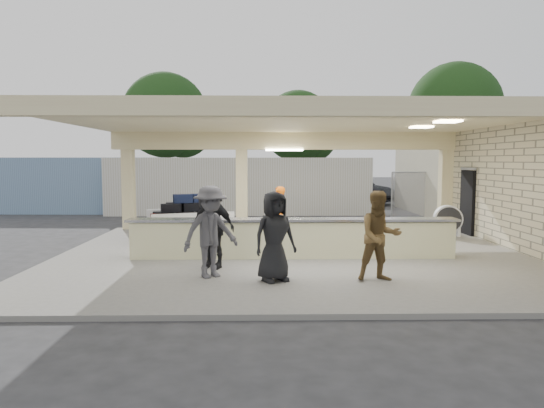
{
  "coord_description": "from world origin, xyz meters",
  "views": [
    {
      "loc": [
        -0.74,
        -12.44,
        2.52
      ],
      "look_at": [
        -0.49,
        1.0,
        1.31
      ],
      "focal_mm": 32.0,
      "sensor_mm": 36.0,
      "label": 1
    }
  ],
  "objects_px": {
    "passenger_c": "(210,232)",
    "car_white_b": "(519,193)",
    "luggage_cart": "(189,216)",
    "passenger_b": "(212,227)",
    "baggage_handler": "(278,215)",
    "car_dark": "(354,190)",
    "passenger_d": "(275,236)",
    "container_blue": "(66,185)",
    "baggage_counter": "(293,238)",
    "passenger_a": "(380,236)",
    "drum_fan": "(448,219)",
    "container_white": "(240,186)",
    "car_white_a": "(455,192)"
  },
  "relations": [
    {
      "from": "passenger_c",
      "to": "car_white_b",
      "type": "height_order",
      "value": "passenger_c"
    },
    {
      "from": "luggage_cart",
      "to": "passenger_b",
      "type": "bearing_deg",
      "value": -91.5
    },
    {
      "from": "baggage_handler",
      "to": "car_dark",
      "type": "xyz_separation_m",
      "value": [
        4.89,
        14.21,
        -0.16
      ]
    },
    {
      "from": "passenger_d",
      "to": "car_dark",
      "type": "bearing_deg",
      "value": 48.74
    },
    {
      "from": "car_white_b",
      "to": "container_blue",
      "type": "xyz_separation_m",
      "value": [
        -23.39,
        -1.91,
        0.55
      ]
    },
    {
      "from": "luggage_cart",
      "to": "passenger_c",
      "type": "distance_m",
      "value": 4.81
    },
    {
      "from": "baggage_counter",
      "to": "container_blue",
      "type": "relative_size",
      "value": 0.8
    },
    {
      "from": "passenger_b",
      "to": "passenger_a",
      "type": "bearing_deg",
      "value": 3.38
    },
    {
      "from": "baggage_handler",
      "to": "passenger_a",
      "type": "relative_size",
      "value": 0.91
    },
    {
      "from": "passenger_b",
      "to": "car_white_b",
      "type": "distance_m",
      "value": 21.06
    },
    {
      "from": "drum_fan",
      "to": "passenger_d",
      "type": "xyz_separation_m",
      "value": [
        -5.71,
        -5.74,
        0.38
      ]
    },
    {
      "from": "car_dark",
      "to": "container_white",
      "type": "bearing_deg",
      "value": 170.52
    },
    {
      "from": "container_blue",
      "to": "car_dark",
      "type": "bearing_deg",
      "value": 19.05
    },
    {
      "from": "car_white_b",
      "to": "container_blue",
      "type": "distance_m",
      "value": 23.47
    },
    {
      "from": "drum_fan",
      "to": "car_white_b",
      "type": "distance_m",
      "value": 12.99
    },
    {
      "from": "passenger_a",
      "to": "car_white_b",
      "type": "xyz_separation_m",
      "value": [
        11.41,
        16.16,
        -0.23
      ]
    },
    {
      "from": "luggage_cart",
      "to": "passenger_c",
      "type": "height_order",
      "value": "passenger_c"
    },
    {
      "from": "luggage_cart",
      "to": "passenger_c",
      "type": "relative_size",
      "value": 1.44
    },
    {
      "from": "passenger_c",
      "to": "passenger_b",
      "type": "bearing_deg",
      "value": 58.91
    },
    {
      "from": "car_white_a",
      "to": "container_white",
      "type": "bearing_deg",
      "value": 116.42
    },
    {
      "from": "car_white_b",
      "to": "baggage_counter",
      "type": "bearing_deg",
      "value": 138.18
    },
    {
      "from": "passenger_c",
      "to": "drum_fan",
      "type": "bearing_deg",
      "value": 3.06
    },
    {
      "from": "drum_fan",
      "to": "baggage_handler",
      "type": "relative_size",
      "value": 0.59
    },
    {
      "from": "car_white_a",
      "to": "passenger_a",
      "type": "bearing_deg",
      "value": 166.9
    },
    {
      "from": "drum_fan",
      "to": "passenger_a",
      "type": "xyz_separation_m",
      "value": [
        -3.6,
        -5.78,
        0.38
      ]
    },
    {
      "from": "drum_fan",
      "to": "passenger_d",
      "type": "bearing_deg",
      "value": -126.89
    },
    {
      "from": "passenger_b",
      "to": "car_white_a",
      "type": "distance_m",
      "value": 18.83
    },
    {
      "from": "baggage_handler",
      "to": "car_dark",
      "type": "height_order",
      "value": "baggage_handler"
    },
    {
      "from": "car_white_b",
      "to": "car_white_a",
      "type": "bearing_deg",
      "value": 90.51
    },
    {
      "from": "baggage_counter",
      "to": "car_white_b",
      "type": "distance_m",
      "value": 18.95
    },
    {
      "from": "baggage_counter",
      "to": "luggage_cart",
      "type": "relative_size",
      "value": 2.99
    },
    {
      "from": "passenger_c",
      "to": "car_white_a",
      "type": "xyz_separation_m",
      "value": [
        11.39,
        15.86,
        -0.25
      ]
    },
    {
      "from": "luggage_cart",
      "to": "baggage_handler",
      "type": "xyz_separation_m",
      "value": [
        2.7,
        -0.46,
        0.08
      ]
    },
    {
      "from": "passenger_a",
      "to": "car_white_a",
      "type": "distance_m",
      "value": 18.07
    },
    {
      "from": "drum_fan",
      "to": "container_blue",
      "type": "xyz_separation_m",
      "value": [
        -15.58,
        8.47,
        0.7
      ]
    },
    {
      "from": "passenger_a",
      "to": "baggage_counter",
      "type": "bearing_deg",
      "value": 118.28
    },
    {
      "from": "passenger_a",
      "to": "passenger_b",
      "type": "height_order",
      "value": "passenger_b"
    },
    {
      "from": "drum_fan",
      "to": "car_dark",
      "type": "distance_m",
      "value": 13.0
    },
    {
      "from": "container_blue",
      "to": "container_white",
      "type": "bearing_deg",
      "value": -2.75
    },
    {
      "from": "drum_fan",
      "to": "passenger_c",
      "type": "xyz_separation_m",
      "value": [
        -7.03,
        -5.42,
        0.42
      ]
    },
    {
      "from": "car_white_a",
      "to": "container_white",
      "type": "height_order",
      "value": "container_white"
    },
    {
      "from": "car_white_a",
      "to": "car_dark",
      "type": "bearing_deg",
      "value": 75.82
    },
    {
      "from": "drum_fan",
      "to": "passenger_b",
      "type": "distance_m",
      "value": 8.41
    },
    {
      "from": "luggage_cart",
      "to": "container_blue",
      "type": "xyz_separation_m",
      "value": [
        -7.38,
        9.23,
        0.47
      ]
    },
    {
      "from": "passenger_a",
      "to": "baggage_handler",
      "type": "bearing_deg",
      "value": 107.01
    },
    {
      "from": "passenger_a",
      "to": "passenger_b",
      "type": "xyz_separation_m",
      "value": [
        -3.48,
        1.27,
        0.01
      ]
    },
    {
      "from": "car_dark",
      "to": "passenger_d",
      "type": "bearing_deg",
      "value": -153.93
    },
    {
      "from": "passenger_a",
      "to": "car_dark",
      "type": "relative_size",
      "value": 0.39
    },
    {
      "from": "drum_fan",
      "to": "passenger_b",
      "type": "bearing_deg",
      "value": -139.53
    },
    {
      "from": "passenger_b",
      "to": "car_white_a",
      "type": "xyz_separation_m",
      "value": [
        11.44,
        14.95,
        -0.22
      ]
    }
  ]
}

